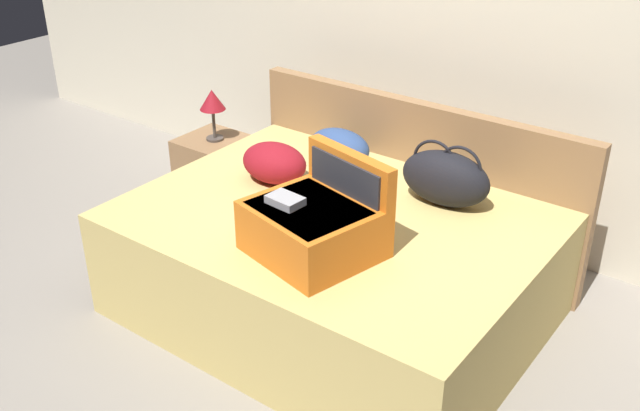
{
  "coord_description": "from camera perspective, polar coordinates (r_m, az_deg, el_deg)",
  "views": [
    {
      "loc": [
        1.83,
        -2.17,
        2.3
      ],
      "look_at": [
        0.0,
        0.29,
        0.68
      ],
      "focal_mm": 41.13,
      "sensor_mm": 36.0,
      "label": 1
    }
  ],
  "objects": [
    {
      "name": "pillow_near_headboard",
      "position": [
        4.11,
        1.54,
        4.59
      ],
      "size": [
        0.38,
        0.25,
        0.2
      ],
      "primitive_type": "ellipsoid",
      "rotation": [
        0.0,
        0.0,
        -0.03
      ],
      "color": "navy",
      "rests_on": "bed"
    },
    {
      "name": "headboard",
      "position": [
        4.24,
        7.29,
        2.07
      ],
      "size": [
        2.06,
        0.08,
        0.93
      ],
      "primitive_type": "cube",
      "color": "olive",
      "rests_on": "ground"
    },
    {
      "name": "duffel_bag",
      "position": [
        3.69,
        9.74,
        2.14
      ],
      "size": [
        0.47,
        0.25,
        0.33
      ],
      "rotation": [
        0.0,
        0.0,
        0.07
      ],
      "color": "black",
      "rests_on": "bed"
    },
    {
      "name": "pillow_center_head",
      "position": [
        3.9,
        -3.57,
        3.33
      ],
      "size": [
        0.39,
        0.3,
        0.21
      ],
      "primitive_type": "ellipsoid",
      "rotation": [
        0.0,
        0.0,
        0.08
      ],
      "color": "maroon",
      "rests_on": "bed"
    },
    {
      "name": "back_wall",
      "position": [
        4.35,
        11.08,
        14.13
      ],
      "size": [
        8.0,
        0.1,
        2.6
      ],
      "primitive_type": "cube",
      "color": "beige",
      "rests_on": "ground"
    },
    {
      "name": "bed",
      "position": [
        3.74,
        1.03,
        -4.61
      ],
      "size": [
        2.02,
        1.5,
        0.58
      ],
      "primitive_type": "cube",
      "color": "tan",
      "rests_on": "ground"
    },
    {
      "name": "ground_plane",
      "position": [
        3.65,
        -2.74,
        -11.15
      ],
      "size": [
        12.0,
        12.0,
        0.0
      ],
      "primitive_type": "plane",
      "color": "gray"
    },
    {
      "name": "nightstand",
      "position": [
        4.83,
        -7.98,
        2.45
      ],
      "size": [
        0.44,
        0.4,
        0.49
      ],
      "primitive_type": "cube",
      "color": "olive",
      "rests_on": "ground"
    },
    {
      "name": "hard_case_large",
      "position": [
        3.22,
        -0.4,
        -1.4
      ],
      "size": [
        0.62,
        0.59,
        0.43
      ],
      "rotation": [
        0.0,
        0.0,
        -0.23
      ],
      "color": "#D16619",
      "rests_on": "bed"
    },
    {
      "name": "table_lamp",
      "position": [
        4.65,
        -8.38,
        7.97
      ],
      "size": [
        0.16,
        0.16,
        0.33
      ],
      "color": "#3F3833",
      "rests_on": "nightstand"
    }
  ]
}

